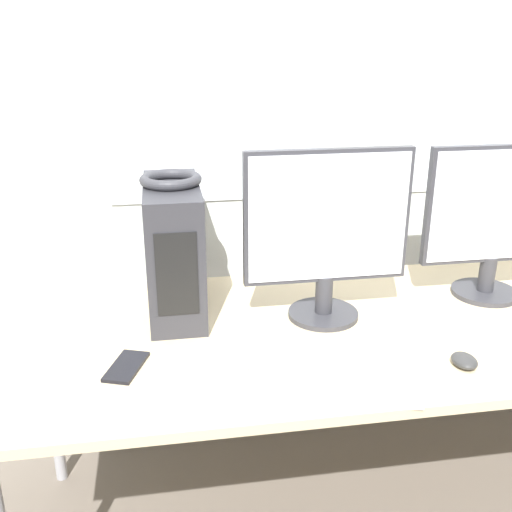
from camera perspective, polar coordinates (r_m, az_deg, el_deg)
wall_back at (r=2.25m, az=11.03°, el=14.76°), size 8.00×0.07×2.70m
desk at (r=1.93m, az=15.33°, el=-6.89°), size 2.55×0.87×0.74m
pc_tower at (r=1.85m, az=-7.79°, el=0.69°), size 0.17×0.42×0.40m
headphones at (r=1.79m, az=-8.13°, el=7.22°), size 0.18×0.18×0.03m
monitor_main at (r=1.77m, az=6.77°, el=2.37°), size 0.49×0.22×0.52m
monitor_right_near at (r=2.06m, az=21.87°, el=3.37°), size 0.48×0.22×0.50m
keyboard at (r=1.58m, az=8.57°, el=-10.82°), size 0.49×0.14×0.02m
mouse at (r=1.69m, az=19.12°, el=-9.41°), size 0.06×0.08×0.03m
cell_phone at (r=1.63m, az=-12.25°, el=-10.26°), size 0.12×0.17×0.01m
paper_sheet_front at (r=1.60m, az=10.88°, el=-11.02°), size 0.27×0.33×0.00m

